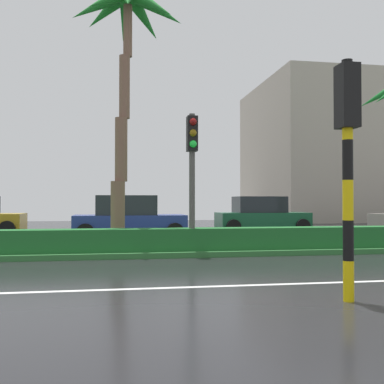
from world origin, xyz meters
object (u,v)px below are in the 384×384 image
palm_tree_centre_left (126,25)px  car_in_traffic_third (129,218)px  traffic_signal_median_right (192,156)px  traffic_signal_foreground (347,135)px  car_in_traffic_fourth (261,215)px

palm_tree_centre_left → car_in_traffic_third: size_ratio=1.94×
palm_tree_centre_left → car_in_traffic_third: 7.20m
palm_tree_centre_left → traffic_signal_median_right: bearing=-49.1°
palm_tree_centre_left → traffic_signal_foreground: bearing=-68.8°
traffic_signal_median_right → car_in_traffic_fourth: (4.82, 8.62, -1.90)m
traffic_signal_foreground → car_in_traffic_third: traffic_signal_foreground is taller
car_in_traffic_third → car_in_traffic_fourth: bearing=24.4°
traffic_signal_median_right → palm_tree_centre_left: bearing=130.9°
car_in_traffic_third → traffic_signal_median_right: bearing=-75.1°
traffic_signal_median_right → car_in_traffic_third: traffic_signal_median_right is taller
traffic_signal_foreground → car_in_traffic_fourth: 15.05m
palm_tree_centre_left → car_in_traffic_third: bearing=86.8°
car_in_traffic_third → car_in_traffic_fourth: (6.35, 2.87, 0.00)m
traffic_signal_foreground → car_in_traffic_fourth: (3.48, 14.54, -1.67)m
traffic_signal_foreground → car_in_traffic_third: size_ratio=0.84×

